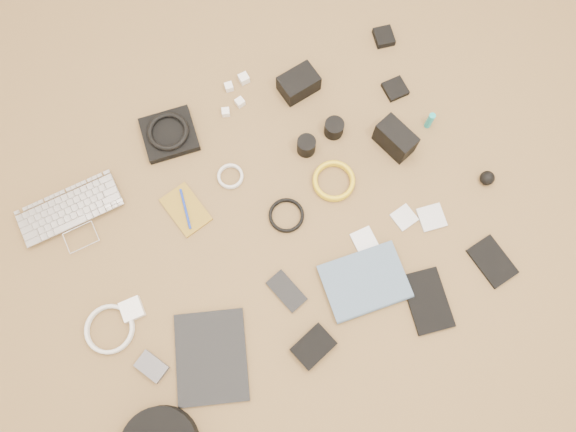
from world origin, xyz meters
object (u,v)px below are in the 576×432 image
phone (287,291)px  dslr_camera (299,84)px  tablet (211,357)px  paperback (376,311)px  laptop (75,222)px

phone → dslr_camera: bearing=45.0°
dslr_camera → tablet: dslr_camera is taller
dslr_camera → paperback: size_ratio=0.50×
tablet → phone: (0.30, 0.06, -0.00)m
phone → paperback: size_ratio=0.50×
laptop → tablet: laptop is taller
tablet → paperback: 0.52m
laptop → dslr_camera: dslr_camera is taller
tablet → paperback: size_ratio=1.08×
tablet → laptop: bearing=131.1°
tablet → phone: bearing=35.4°
dslr_camera → paperback: bearing=-106.1°
tablet → phone: 0.30m
laptop → phone: size_ratio=2.63×
laptop → tablet: size_ratio=1.21×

